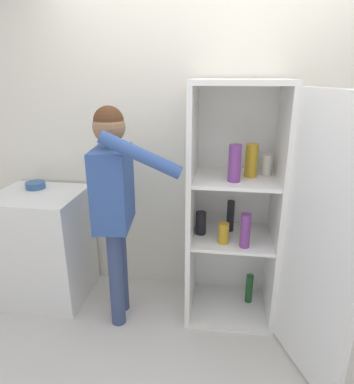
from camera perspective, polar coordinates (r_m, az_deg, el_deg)
The scene contains 6 objects.
ground_plane at distance 2.52m, azimuth 3.78°, elevation -27.21°, with size 12.00×12.00×0.00m, color beige.
wall_back at distance 2.77m, azimuth 5.92°, elevation 7.75°, with size 7.00×0.06×2.55m.
refrigerator at distance 2.47m, azimuth 12.10°, elevation -3.26°, with size 0.93×1.18×1.79m.
person at distance 2.43m, azimuth -10.39°, elevation 0.00°, with size 0.66×0.55×1.62m.
counter at distance 3.09m, azimuth -21.23°, elevation -8.34°, with size 0.67×0.60×0.92m.
bowl at distance 3.04m, azimuth -22.52°, elevation 1.06°, with size 0.16×0.16×0.05m.
Camera 1 is at (0.09, -1.73, 1.82)m, focal length 32.00 mm.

